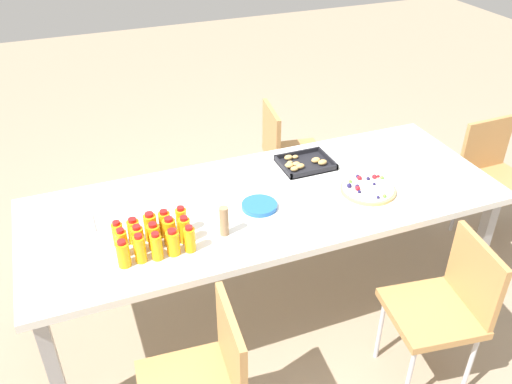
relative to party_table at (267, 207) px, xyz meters
The scene contains 26 objects.
ground_plane 0.69m from the party_table, ahead, with size 12.00×12.00×0.00m, color gray.
party_table is the anchor object (origin of this frame).
chair_near_right 1.02m from the party_table, 53.62° to the right, with size 0.45×0.45×0.83m.
chair_end 1.68m from the party_table, ahead, with size 0.41×0.41×0.83m.
chair_far_right 1.01m from the party_table, 59.22° to the left, with size 0.45×0.45×0.83m.
chair_near_left 1.02m from the party_table, 127.01° to the right, with size 0.43×0.43×0.83m.
juice_bottle_0 0.85m from the party_table, 161.26° to the right, with size 0.06×0.06×0.14m.
juice_bottle_1 0.78m from the party_table, 159.75° to the right, with size 0.05×0.05×0.15m.
juice_bottle_2 0.72m from the party_table, 157.02° to the right, with size 0.05×0.05×0.14m.
juice_bottle_3 0.65m from the party_table, 154.84° to the right, with size 0.06×0.06×0.14m.
juice_bottle_4 0.58m from the party_table, 151.04° to the right, with size 0.05×0.05×0.14m.
juice_bottle_5 0.83m from the party_table, 165.90° to the right, with size 0.05×0.05×0.15m.
juice_bottle_6 0.76m from the party_table, 164.36° to the right, with size 0.06×0.06×0.15m.
juice_bottle_7 0.69m from the party_table, 163.05° to the right, with size 0.06×0.06×0.14m.
juice_bottle_8 0.62m from the party_table, 161.38° to the right, with size 0.06×0.06×0.15m.
juice_bottle_9 0.55m from the party_table, 158.17° to the right, with size 0.06×0.06×0.14m.
juice_bottle_10 0.82m from the party_table, behind, with size 0.05×0.05×0.14m.
juice_bottle_11 0.74m from the party_table, behind, with size 0.06×0.06×0.13m.
juice_bottle_12 0.67m from the party_table, 168.99° to the right, with size 0.06×0.06×0.15m.
juice_bottle_13 0.60m from the party_table, 168.31° to the right, with size 0.06×0.06×0.14m.
juice_bottle_14 0.53m from the party_table, 165.90° to the right, with size 0.05×0.05×0.15m.
fruit_pizza 0.56m from the party_table, 14.28° to the right, with size 0.30×0.30×0.05m.
snack_tray 0.42m from the party_table, 35.46° to the left, with size 0.30×0.25×0.04m.
plate_stack 0.12m from the party_table, 135.26° to the right, with size 0.19×0.19×0.02m.
napkin_stack 0.97m from the party_table, behind, with size 0.15×0.15×0.01m, color white.
cardboard_tube 0.40m from the party_table, 145.12° to the right, with size 0.04×0.04×0.15m, color #9E7A56.
Camera 1 is at (-0.93, -2.21, 2.33)m, focal length 37.81 mm.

